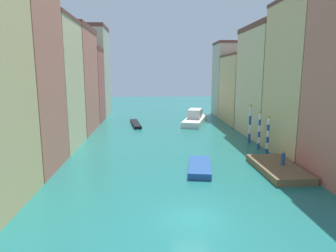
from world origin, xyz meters
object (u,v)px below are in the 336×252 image
Objects in this scene: vaporetto_white at (195,118)px; gondola_black at (136,124)px; waterfront_dock at (278,168)px; mooring_pole_2 at (250,123)px; motorboat_0 at (200,167)px; person_on_dock at (283,158)px; mooring_pole_1 at (259,130)px; mooring_pole_0 at (268,135)px.

gondola_black is (-11.18, -1.16, -0.70)m from vaporetto_white.
waterfront_dock is 12.40m from mooring_pole_2.
waterfront_dock is 7.55m from motorboat_0.
person_on_dock is at bearing -93.92° from mooring_pole_2.
mooring_pole_2 reaches higher than mooring_pole_1.
waterfront_dock is at bearing -102.45° from mooring_pole_0.
vaporetto_white is at bearing 102.90° from mooring_pole_0.
person_on_dock is at bearing -81.41° from vaporetto_white.
person_on_dock is 0.31× the size of mooring_pole_0.
motorboat_0 is (-8.79, -11.12, -2.38)m from mooring_pole_2.
mooring_pole_2 is at bearing 86.08° from person_on_dock.
mooring_pole_2 is at bearing 90.12° from mooring_pole_1.
motorboat_0 is at bearing -97.81° from vaporetto_white.
person_on_dock is at bearing -60.21° from gondola_black.
motorboat_0 is (-7.48, 0.98, -0.02)m from waterfront_dock.
mooring_pole_2 reaches higher than person_on_dock.
waterfront_dock is 30.82m from gondola_black.
vaporetto_white is (-5.07, 16.00, -1.75)m from mooring_pole_2.
mooring_pole_2 is 0.44× the size of vaporetto_white.
mooring_pole_0 is at bearing 29.46° from motorboat_0.
mooring_pole_0 is 0.38× the size of vaporetto_white.
waterfront_dock is at bearing -177.57° from person_on_dock.
waterfront_dock reaches higher than motorboat_0.
vaporetto_white reaches higher than waterfront_dock.
vaporetto_white is at bearing 104.62° from mooring_pole_1.
motorboat_0 is at bearing -128.32° from mooring_pole_2.
motorboat_0 is at bearing -150.54° from mooring_pole_0.
mooring_pole_0 reaches higher than waterfront_dock.
mooring_pole_2 is 0.84× the size of motorboat_0.
waterfront_dock is at bearing -7.47° from motorboat_0.
waterfront_dock is 1.71× the size of mooring_pole_0.
mooring_pole_2 reaches higher than mooring_pole_0.
mooring_pole_0 reaches higher than gondola_black.
mooring_pole_2 is 14.38m from motorboat_0.
mooring_pole_0 is at bearing -52.27° from gondola_black.
mooring_pole_2 is 0.60× the size of gondola_black.
vaporetto_white is 1.38× the size of gondola_black.
mooring_pole_0 reaches higher than person_on_dock.
motorboat_0 reaches higher than gondola_black.
motorboat_0 is at bearing 173.12° from person_on_dock.
mooring_pole_0 is 6.16m from mooring_pole_2.
mooring_pole_2 is at bearing -72.42° from vaporetto_white.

